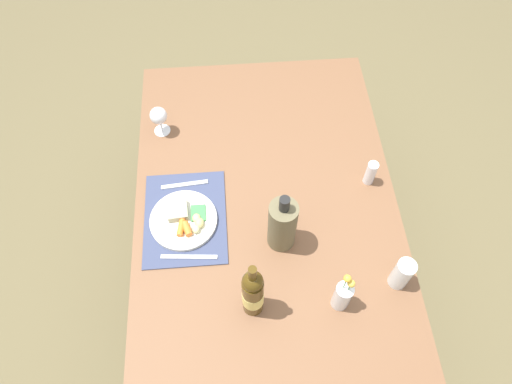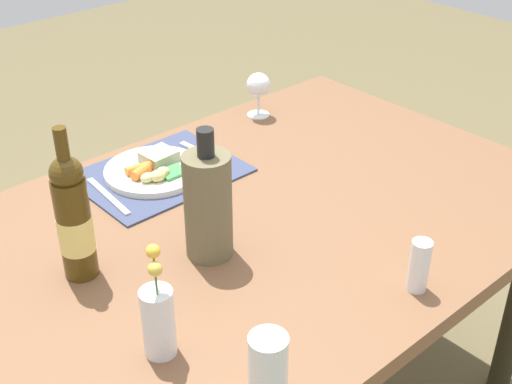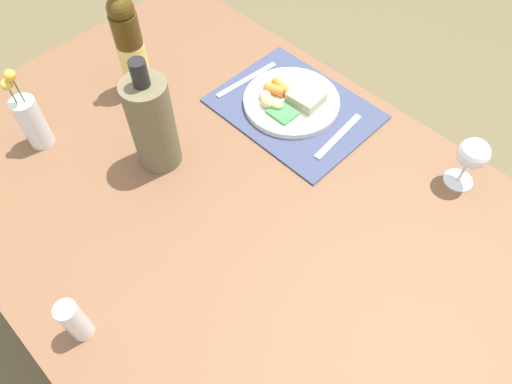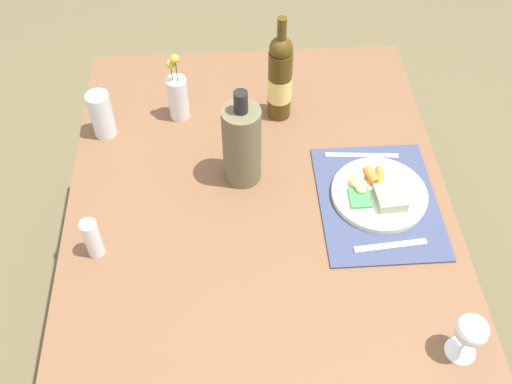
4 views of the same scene
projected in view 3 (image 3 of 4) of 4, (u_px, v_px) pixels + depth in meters
The scene contains 11 objects.
ground_plane at pixel (236, 307), 1.71m from camera, with size 8.00×8.00×0.00m, color brown.
dining_table at pixel (226, 210), 1.18m from camera, with size 1.51×1.04×0.72m.
placemat at pixel (294, 109), 1.27m from camera, with size 0.41×0.32×0.01m, color #3A4362.
dinner_plate at pixel (291, 101), 1.26m from camera, with size 0.26×0.26×0.05m.
fork at pixel (338, 136), 1.21m from camera, with size 0.02×0.19×0.01m, color silver.
knife at pixel (247, 80), 1.33m from camera, with size 0.02×0.21×0.01m, color silver.
wine_glass at pixel (473, 155), 1.06m from camera, with size 0.07×0.07×0.14m.
flower_vase at pixel (31, 120), 1.14m from camera, with size 0.06×0.06×0.23m.
wine_bottle at pixel (130, 45), 1.21m from camera, with size 0.07×0.07×0.34m.
cooler_bottle at pixel (152, 123), 1.07m from camera, with size 0.10×0.10×0.30m.
salt_shaker at pixel (75, 321), 0.88m from camera, with size 0.04×0.04×0.12m, color white.
Camera 3 is at (-0.50, 0.40, 1.64)m, focal length 33.10 mm.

